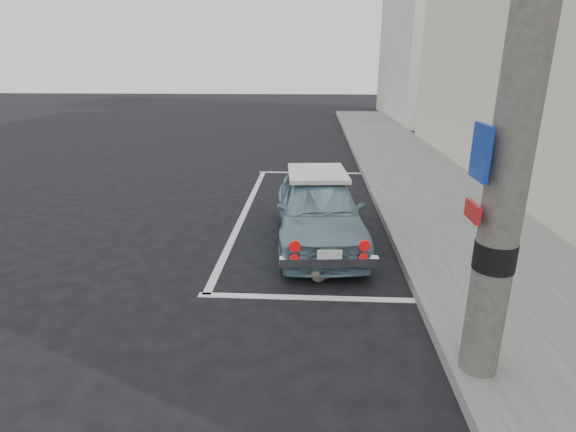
% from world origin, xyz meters
% --- Properties ---
extents(ground, '(80.00, 80.00, 0.00)m').
position_xyz_m(ground, '(0.00, 0.00, 0.00)').
color(ground, black).
rests_on(ground, ground).
extents(sidewalk, '(2.80, 40.00, 0.15)m').
position_xyz_m(sidewalk, '(3.20, 2.00, 0.07)').
color(sidewalk, '#63625E').
rests_on(sidewalk, ground).
extents(building_far, '(3.50, 10.00, 8.00)m').
position_xyz_m(building_far, '(6.35, 20.00, 4.00)').
color(building_far, beige).
rests_on(building_far, ground).
extents(pline_rear, '(3.00, 0.12, 0.01)m').
position_xyz_m(pline_rear, '(0.50, -0.50, 0.00)').
color(pline_rear, silver).
rests_on(pline_rear, ground).
extents(pline_front, '(3.00, 0.12, 0.01)m').
position_xyz_m(pline_front, '(0.50, 6.50, 0.00)').
color(pline_front, silver).
rests_on(pline_front, ground).
extents(pline_side, '(0.12, 7.00, 0.01)m').
position_xyz_m(pline_side, '(-0.90, 3.00, 0.00)').
color(pline_side, silver).
rests_on(pline_side, ground).
extents(retro_coupe, '(1.65, 3.54, 1.17)m').
position_xyz_m(retro_coupe, '(0.57, 1.47, 0.59)').
color(retro_coupe, '#7397A7').
rests_on(retro_coupe, ground).
extents(cat, '(0.33, 0.44, 0.26)m').
position_xyz_m(cat, '(0.58, -0.02, 0.12)').
color(cat, '#706055').
rests_on(cat, ground).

